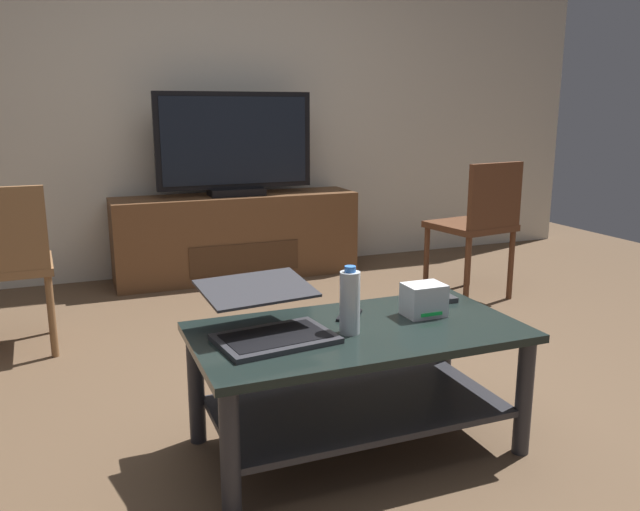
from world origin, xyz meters
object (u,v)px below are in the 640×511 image
object	(u,v)px
television	(235,146)
router_box	(424,300)
coffee_table	(358,366)
laptop	(268,318)
media_cabinet	(237,236)
side_chair	(3,260)
water_bottle_near	(350,302)
cell_phone	(349,315)
tv_remote	(444,296)
dining_chair	(479,221)

from	to	relation	value
television	router_box	size ratio (longest dim) A/B	7.55
coffee_table	laptop	bearing A→B (deg)	171.69
media_cabinet	coffee_table	bearing A→B (deg)	-94.87
media_cabinet	television	xyz separation A→B (m)	(0.00, -0.02, 0.65)
coffee_table	media_cabinet	xyz separation A→B (m)	(0.21, 2.52, -0.01)
router_box	side_chair	bearing A→B (deg)	137.00
coffee_table	router_box	bearing A→B (deg)	8.46
water_bottle_near	laptop	bearing A→B (deg)	164.07
cell_phone	tv_remote	size ratio (longest dim) A/B	0.88
dining_chair	water_bottle_near	bearing A→B (deg)	-137.17
side_chair	tv_remote	bearing A→B (deg)	-36.19
side_chair	laptop	bearing A→B (deg)	-57.17
coffee_table	tv_remote	bearing A→B (deg)	23.22
media_cabinet	router_box	bearing A→B (deg)	-88.31
coffee_table	television	world-z (taller)	television
dining_chair	media_cabinet	bearing A→B (deg)	138.88
cell_phone	laptop	bearing A→B (deg)	-129.71
television	cell_phone	xyz separation A→B (m)	(-0.19, -2.37, -0.49)
media_cabinet	water_bottle_near	size ratio (longest dim) A/B	7.35
side_chair	laptop	distance (m)	1.67
laptop	tv_remote	world-z (taller)	laptop
cell_phone	television	bearing A→B (deg)	121.85
television	tv_remote	distance (m)	2.36
cell_phone	tv_remote	xyz separation A→B (m)	(0.45, 0.08, 0.01)
side_chair	laptop	size ratio (longest dim) A/B	1.91
tv_remote	water_bottle_near	bearing A→B (deg)	-152.59
media_cabinet	router_box	distance (m)	2.49
dining_chair	side_chair	bearing A→B (deg)	178.97
media_cabinet	television	size ratio (longest dim) A/B	1.57
cell_phone	side_chair	bearing A→B (deg)	169.79
dining_chair	television	bearing A→B (deg)	139.43
laptop	tv_remote	size ratio (longest dim) A/B	2.80
dining_chair	tv_remote	xyz separation A→B (m)	(-1.02, -1.20, -0.05)
side_chair	cell_phone	distance (m)	1.82
television	laptop	world-z (taller)	television
dining_chair	router_box	bearing A→B (deg)	-131.69
coffee_table	television	size ratio (longest dim) A/B	1.04
dining_chair	router_box	world-z (taller)	dining_chair
side_chair	router_box	bearing A→B (deg)	-43.00
media_cabinet	water_bottle_near	world-z (taller)	water_bottle_near
router_box	tv_remote	world-z (taller)	router_box
coffee_table	side_chair	world-z (taller)	side_chair
media_cabinet	laptop	size ratio (longest dim) A/B	3.87
cell_phone	dining_chair	bearing A→B (deg)	77.22
television	tv_remote	xyz separation A→B (m)	(0.26, -2.29, -0.48)
side_chair	router_box	world-z (taller)	side_chair
tv_remote	router_box	bearing A→B (deg)	-136.39
television	water_bottle_near	size ratio (longest dim) A/B	4.68
television	side_chair	distance (m)	1.84
water_bottle_near	media_cabinet	bearing A→B (deg)	84.15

